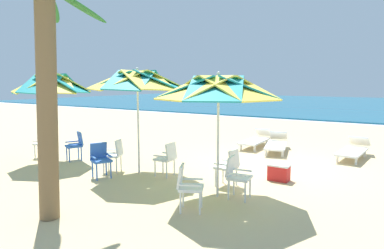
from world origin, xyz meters
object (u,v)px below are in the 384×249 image
object	(u,v)px
beach_umbrella_2	(52,84)
plastic_chair_1	(188,185)
plastic_chair_0	(236,175)
plastic_chair_7	(76,144)
plastic_chair_6	(45,142)
sun_lounger_2	(256,139)
beach_umbrella_1	(137,81)
plastic_chair_2	(229,165)
plastic_chair_3	(167,157)
plastic_chair_4	(100,158)
palm_tree_1	(46,79)
beach_umbrella_0	(218,88)
cooler_box	(279,172)
sun_lounger_1	(277,143)
sun_lounger_0	(353,150)
plastic_chair_5	(115,153)

from	to	relation	value
beach_umbrella_2	plastic_chair_1	bearing A→B (deg)	-11.51
plastic_chair_0	plastic_chair_7	distance (m)	5.63
plastic_chair_6	plastic_chair_0	bearing A→B (deg)	-1.64
plastic_chair_6	sun_lounger_2	distance (m)	7.27
beach_umbrella_1	beach_umbrella_2	world-z (taller)	beach_umbrella_1
beach_umbrella_1	beach_umbrella_2	size ratio (longest dim) A/B	1.01
plastic_chair_2	plastic_chair_7	xyz separation A→B (m)	(-5.14, -0.14, 0.00)
plastic_chair_3	plastic_chair_4	world-z (taller)	same
plastic_chair_0	plastic_chair_2	xyz separation A→B (m)	(-0.47, 0.62, 0.00)
plastic_chair_1	beach_umbrella_1	distance (m)	3.51
plastic_chair_3	plastic_chair_4	distance (m)	1.66
plastic_chair_3	palm_tree_1	xyz separation A→B (m)	(-0.14, -3.18, 1.93)
beach_umbrella_0	cooler_box	distance (m)	2.84
plastic_chair_4	plastic_chair_7	distance (m)	2.27
palm_tree_1	plastic_chair_2	bearing A→B (deg)	60.67
sun_lounger_1	cooler_box	xyz separation A→B (m)	(1.17, -3.33, -0.08)
plastic_chair_3	sun_lounger_0	size ratio (longest dim) A/B	0.40
plastic_chair_0	plastic_chair_5	xyz separation A→B (m)	(-3.61, 0.14, 0.00)
beach_umbrella_2	sun_lounger_1	xyz separation A→B (m)	(5.16, 5.02, -2.03)
beach_umbrella_1	palm_tree_1	size ratio (longest dim) A/B	0.68
beach_umbrella_1	sun_lounger_2	xyz separation A→B (m)	(1.27, 5.04, -2.12)
sun_lounger_0	sun_lounger_2	xyz separation A→B (m)	(-3.28, 0.15, 0.00)
sun_lounger_0	palm_tree_1	bearing A→B (deg)	-115.91
plastic_chair_0	beach_umbrella_2	world-z (taller)	beach_umbrella_2
beach_umbrella_1	plastic_chair_7	world-z (taller)	beach_umbrella_1
plastic_chair_2	beach_umbrella_2	distance (m)	5.84
plastic_chair_2	beach_umbrella_1	world-z (taller)	beach_umbrella_1
plastic_chair_0	plastic_chair_6	world-z (taller)	same
plastic_chair_1	palm_tree_1	bearing A→B (deg)	-140.10
plastic_chair_1	plastic_chair_0	bearing A→B (deg)	67.17
plastic_chair_4	plastic_chair_5	bearing A→B (deg)	98.35
beach_umbrella_1	sun_lounger_0	xyz separation A→B (m)	(4.54, 4.89, -2.12)
plastic_chair_3	cooler_box	xyz separation A→B (m)	(2.51, 1.17, -0.30)
beach_umbrella_2	sun_lounger_2	size ratio (longest dim) A/B	1.26
beach_umbrella_2	plastic_chair_6	distance (m)	1.98
sun_lounger_0	plastic_chair_5	bearing A→B (deg)	-135.07
beach_umbrella_0	plastic_chair_3	bearing A→B (deg)	159.73
plastic_chair_2	sun_lounger_1	bearing A→B (deg)	94.61
sun_lounger_1	palm_tree_1	world-z (taller)	palm_tree_1
plastic_chair_1	sun_lounger_1	xyz separation A→B (m)	(-0.36, 6.14, -0.22)
beach_umbrella_0	plastic_chair_5	size ratio (longest dim) A/B	3.03
plastic_chair_3	sun_lounger_0	xyz separation A→B (m)	(3.72, 4.76, -0.22)
beach_umbrella_1	plastic_chair_3	bearing A→B (deg)	8.88
sun_lounger_2	palm_tree_1	size ratio (longest dim) A/B	0.53
sun_lounger_0	cooler_box	size ratio (longest dim) A/B	4.38
beach_umbrella_2	cooler_box	distance (m)	6.89
plastic_chair_4	plastic_chair_5	distance (m)	0.58
beach_umbrella_1	palm_tree_1	world-z (taller)	palm_tree_1
plastic_chair_3	plastic_chair_6	size ratio (longest dim) A/B	1.00
plastic_chair_2	plastic_chair_5	xyz separation A→B (m)	(-3.14, -0.48, 0.00)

